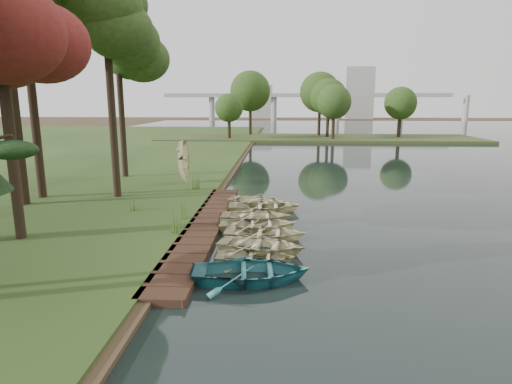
# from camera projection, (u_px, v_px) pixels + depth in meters

# --- Properties ---
(ground) EXTENTS (300.00, 300.00, 0.00)m
(ground) POSITION_uv_depth(u_px,v_px,m) (238.00, 230.00, 20.24)
(ground) COLOR #3D2F1D
(boardwalk) EXTENTS (1.60, 16.00, 0.30)m
(boardwalk) POSITION_uv_depth(u_px,v_px,m) (205.00, 226.00, 20.30)
(boardwalk) COLOR #341F14
(boardwalk) RESTS_ON ground
(peninsula) EXTENTS (50.00, 14.00, 0.45)m
(peninsula) POSITION_uv_depth(u_px,v_px,m) (317.00, 138.00, 68.62)
(peninsula) COLOR #35421D
(peninsula) RESTS_ON ground
(far_trees) EXTENTS (45.60, 5.60, 8.80)m
(far_trees) POSITION_uv_depth(u_px,v_px,m) (297.00, 99.00, 67.51)
(far_trees) COLOR black
(far_trees) RESTS_ON peninsula
(bridge) EXTENTS (95.90, 4.00, 8.60)m
(bridge) POSITION_uv_depth(u_px,v_px,m) (313.00, 98.00, 135.35)
(bridge) COLOR #A5A5A0
(bridge) RESTS_ON ground
(building_a) EXTENTS (10.00, 8.00, 18.00)m
(building_a) POSITION_uv_depth(u_px,v_px,m) (358.00, 93.00, 153.55)
(building_a) COLOR #A5A5A0
(building_a) RESTS_ON ground
(building_b) EXTENTS (8.00, 8.00, 12.00)m
(building_b) POSITION_uv_depth(u_px,v_px,m) (262.00, 102.00, 160.92)
(building_b) COLOR #A5A5A0
(building_b) RESTS_ON ground
(rowboat_0) EXTENTS (4.20, 3.17, 0.82)m
(rowboat_0) POSITION_uv_depth(u_px,v_px,m) (251.00, 269.00, 14.29)
(rowboat_0) COLOR teal
(rowboat_0) RESTS_ON water
(rowboat_1) EXTENTS (3.06, 2.23, 0.62)m
(rowboat_1) POSITION_uv_depth(u_px,v_px,m) (255.00, 255.00, 15.86)
(rowboat_1) COLOR beige
(rowboat_1) RESTS_ON water
(rowboat_2) EXTENTS (3.95, 3.20, 0.72)m
(rowboat_2) POSITION_uv_depth(u_px,v_px,m) (261.00, 244.00, 17.03)
(rowboat_2) COLOR beige
(rowboat_2) RESTS_ON water
(rowboat_3) EXTENTS (3.66, 2.69, 0.74)m
(rowboat_3) POSITION_uv_depth(u_px,v_px,m) (265.00, 232.00, 18.59)
(rowboat_3) COLOR beige
(rowboat_3) RESTS_ON water
(rowboat_4) EXTENTS (3.79, 2.83, 0.75)m
(rowboat_4) POSITION_uv_depth(u_px,v_px,m) (257.00, 223.00, 19.93)
(rowboat_4) COLOR beige
(rowboat_4) RESTS_ON water
(rowboat_5) EXTENTS (3.58, 2.57, 0.74)m
(rowboat_5) POSITION_uv_depth(u_px,v_px,m) (256.00, 215.00, 21.33)
(rowboat_5) COLOR beige
(rowboat_5) RESTS_ON water
(rowboat_6) EXTENTS (4.15, 3.12, 0.81)m
(rowboat_6) POSITION_uv_depth(u_px,v_px,m) (264.00, 205.00, 23.24)
(rowboat_6) COLOR beige
(rowboat_6) RESTS_ON water
(rowboat_7) EXTENTS (4.38, 3.73, 0.77)m
(rowboat_7) POSITION_uv_depth(u_px,v_px,m) (258.00, 200.00, 24.47)
(rowboat_7) COLOR beige
(rowboat_7) RESTS_ON water
(stored_rowboat) EXTENTS (3.27, 2.50, 0.63)m
(stored_rowboat) POSITION_uv_depth(u_px,v_px,m) (185.00, 178.00, 30.57)
(stored_rowboat) COLOR beige
(stored_rowboat) RESTS_ON bank
(tree_4) EXTENTS (4.79, 4.79, 12.19)m
(tree_4) POSITION_uv_depth(u_px,v_px,m) (106.00, 22.00, 24.01)
(tree_4) COLOR black
(tree_4) RESTS_ON bank
(tree_6) EXTENTS (4.98, 4.98, 11.84)m
(tree_6) POSITION_uv_depth(u_px,v_px,m) (117.00, 46.00, 31.13)
(tree_6) COLOR black
(tree_6) RESTS_ON bank
(reeds_0) EXTENTS (0.60, 0.60, 1.04)m
(reeds_0) POSITION_uv_depth(u_px,v_px,m) (176.00, 221.00, 18.80)
(reeds_0) COLOR #3F661E
(reeds_0) RESTS_ON bank
(reeds_1) EXTENTS (0.60, 0.60, 1.05)m
(reeds_1) POSITION_uv_depth(u_px,v_px,m) (185.00, 208.00, 21.04)
(reeds_1) COLOR #3F661E
(reeds_1) RESTS_ON bank
(reeds_2) EXTENTS (0.60, 0.60, 0.85)m
(reeds_2) POSITION_uv_depth(u_px,v_px,m) (131.00, 202.00, 22.65)
(reeds_2) COLOR #3F661E
(reeds_2) RESTS_ON bank
(reeds_3) EXTENTS (0.60, 0.60, 1.13)m
(reeds_3) POSITION_uv_depth(u_px,v_px,m) (196.00, 181.00, 28.14)
(reeds_3) COLOR #3F661E
(reeds_3) RESTS_ON bank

